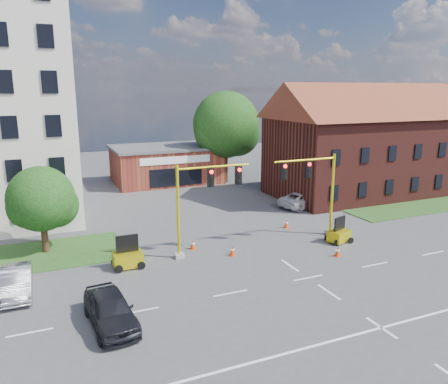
{
  "coord_description": "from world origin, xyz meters",
  "views": [
    {
      "loc": [
        -13.93,
        -19.88,
        10.77
      ],
      "look_at": [
        -1.07,
        10.0,
        3.13
      ],
      "focal_mm": 35.0,
      "sensor_mm": 36.0,
      "label": 1
    }
  ],
  "objects_px": {
    "signal_mast_east": "(314,186)",
    "trailer_east": "(339,235)",
    "signal_mast_west": "(202,198)",
    "trailer_west": "(128,258)",
    "pickup_white": "(302,199)",
    "sedan_dark": "(110,309)"
  },
  "relations": [
    {
      "from": "trailer_west",
      "to": "trailer_east",
      "type": "relative_size",
      "value": 1.08
    },
    {
      "from": "signal_mast_west",
      "to": "sedan_dark",
      "type": "bearing_deg",
      "value": -136.36
    },
    {
      "from": "signal_mast_west",
      "to": "trailer_west",
      "type": "xyz_separation_m",
      "value": [
        -5.03,
        -0.25,
        -3.29
      ]
    },
    {
      "from": "pickup_white",
      "to": "sedan_dark",
      "type": "distance_m",
      "value": 24.78
    },
    {
      "from": "signal_mast_west",
      "to": "pickup_white",
      "type": "distance_m",
      "value": 15.42
    },
    {
      "from": "sedan_dark",
      "to": "pickup_white",
      "type": "bearing_deg",
      "value": 31.34
    },
    {
      "from": "signal_mast_east",
      "to": "trailer_east",
      "type": "relative_size",
      "value": 3.33
    },
    {
      "from": "trailer_east",
      "to": "signal_mast_east",
      "type": "bearing_deg",
      "value": 106.49
    },
    {
      "from": "signal_mast_east",
      "to": "sedan_dark",
      "type": "distance_m",
      "value": 17.51
    },
    {
      "from": "signal_mast_west",
      "to": "trailer_west",
      "type": "bearing_deg",
      "value": -177.12
    },
    {
      "from": "signal_mast_east",
      "to": "sedan_dark",
      "type": "bearing_deg",
      "value": -156.78
    },
    {
      "from": "pickup_white",
      "to": "trailer_west",
      "type": "bearing_deg",
      "value": 95.01
    },
    {
      "from": "trailer_west",
      "to": "pickup_white",
      "type": "distance_m",
      "value": 19.67
    },
    {
      "from": "signal_mast_east",
      "to": "trailer_east",
      "type": "xyz_separation_m",
      "value": [
        1.19,
        -1.65,
        -3.35
      ]
    },
    {
      "from": "trailer_west",
      "to": "trailer_east",
      "type": "distance_m",
      "value": 15.0
    },
    {
      "from": "pickup_white",
      "to": "sedan_dark",
      "type": "bearing_deg",
      "value": 106.95
    },
    {
      "from": "signal_mast_west",
      "to": "sedan_dark",
      "type": "xyz_separation_m",
      "value": [
        -7.13,
        -6.79,
        -3.12
      ]
    },
    {
      "from": "signal_mast_east",
      "to": "pickup_white",
      "type": "distance_m",
      "value": 9.39
    },
    {
      "from": "signal_mast_east",
      "to": "trailer_west",
      "type": "xyz_separation_m",
      "value": [
        -13.74,
        -0.25,
        -3.29
      ]
    },
    {
      "from": "signal_mast_east",
      "to": "sedan_dark",
      "type": "height_order",
      "value": "signal_mast_east"
    },
    {
      "from": "trailer_east",
      "to": "pickup_white",
      "type": "relative_size",
      "value": 0.37
    },
    {
      "from": "signal_mast_west",
      "to": "signal_mast_east",
      "type": "bearing_deg",
      "value": 0.0
    }
  ]
}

